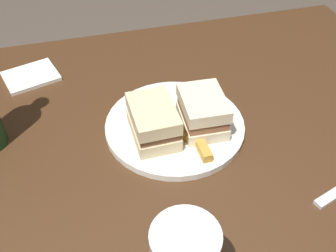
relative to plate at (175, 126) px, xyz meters
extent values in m
cylinder|color=silver|center=(0.00, 0.00, 0.00)|extent=(0.26, 0.26, 0.01)
cube|color=beige|center=(-0.05, -0.02, 0.02)|extent=(0.08, 0.11, 0.03)
cube|color=brown|center=(-0.05, -0.02, 0.04)|extent=(0.07, 0.10, 0.01)
cube|color=beige|center=(-0.05, -0.02, 0.06)|extent=(0.08, 0.11, 0.03)
cube|color=beige|center=(0.05, -0.02, 0.02)|extent=(0.08, 0.11, 0.02)
cube|color=#8C5B3D|center=(0.05, -0.02, 0.04)|extent=(0.08, 0.10, 0.02)
cube|color=beige|center=(0.05, -0.02, 0.06)|extent=(0.08, 0.11, 0.02)
cube|color=#AD702D|center=(0.01, -0.04, 0.01)|extent=(0.04, 0.06, 0.02)
cube|color=gold|center=(-0.02, -0.05, 0.02)|extent=(0.05, 0.03, 0.02)
cube|color=gold|center=(-0.02, -0.05, 0.02)|extent=(0.03, 0.06, 0.02)
cube|color=gold|center=(0.03, -0.08, 0.01)|extent=(0.02, 0.06, 0.02)
cube|color=#B77F33|center=(-0.05, -0.05, 0.02)|extent=(0.04, 0.05, 0.02)
cube|color=gold|center=(0.01, -0.05, 0.01)|extent=(0.04, 0.05, 0.02)
cube|color=silver|center=(-0.26, 0.24, 0.00)|extent=(0.13, 0.12, 0.01)
camera|label=1|loc=(-0.16, -0.53, 0.51)|focal=42.84mm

